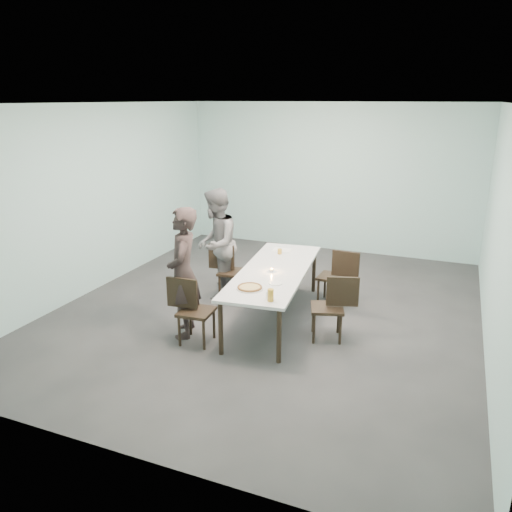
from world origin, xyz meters
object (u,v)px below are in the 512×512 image
at_px(diner_far, 216,244).
at_px(tealight, 272,270).
at_px(pizza, 250,288).
at_px(water_tumbler, 269,295).
at_px(chair_near_right, 334,303).
at_px(beer_glass, 271,295).
at_px(side_plate, 275,283).
at_px(chair_far_left, 228,267).
at_px(chair_far_right, 338,273).
at_px(table, 274,273).
at_px(diner_near, 183,273).
at_px(amber_tumbler, 280,251).
at_px(chair_near_left, 190,306).

xyz_separation_m(diner_far, tealight, (1.15, -0.59, -0.10)).
xyz_separation_m(pizza, water_tumbler, (0.34, -0.20, 0.03)).
bearing_deg(chair_near_right, water_tumbler, 31.37).
bearing_deg(chair_near_right, beer_glass, 36.09).
bearing_deg(side_plate, water_tumbler, -78.25).
height_order(water_tumbler, tealight, water_tumbler).
height_order(chair_far_left, chair_far_right, same).
bearing_deg(side_plate, tealight, 116.47).
bearing_deg(chair_far_left, diner_far, 176.59).
distance_m(pizza, water_tumbler, 0.39).
xyz_separation_m(table, diner_near, (-0.94, -0.91, 0.18)).
relative_size(tealight, amber_tumbler, 0.70).
relative_size(table, water_tumbler, 29.77).
bearing_deg(chair_near_right, tealight, -29.10).
height_order(chair_far_left, water_tumbler, chair_far_left).
height_order(chair_far_left, side_plate, chair_far_left).
distance_m(chair_far_right, amber_tumbler, 0.96).
height_order(chair_far_left, chair_near_right, same).
bearing_deg(side_plate, table, 111.42).
xyz_separation_m(diner_far, side_plate, (1.36, -1.00, -0.12)).
distance_m(chair_near_left, pizza, 0.82).
xyz_separation_m(water_tumbler, amber_tumbler, (-0.48, 1.75, -0.01)).
xyz_separation_m(chair_far_left, pizza, (0.92, -1.32, 0.27)).
bearing_deg(pizza, tealight, 87.67).
height_order(chair_far_left, amber_tumbler, chair_far_left).
bearing_deg(chair_near_left, chair_near_right, 20.22).
bearing_deg(beer_glass, tealight, 109.72).
xyz_separation_m(chair_far_left, beer_glass, (1.31, -1.59, 0.32)).
relative_size(table, diner_far, 1.53).
distance_m(table, amber_tumbler, 0.76).
relative_size(diner_far, side_plate, 9.70).
height_order(chair_near_right, tealight, chair_near_right).
bearing_deg(side_plate, amber_tumbler, 106.91).
relative_size(diner_far, tealight, 31.19).
xyz_separation_m(side_plate, amber_tumbler, (-0.38, 1.25, 0.04)).
xyz_separation_m(chair_far_right, pizza, (-0.76, -1.69, 0.27)).
bearing_deg(pizza, side_plate, 52.22).
relative_size(chair_near_left, diner_far, 0.50).
relative_size(chair_far_left, chair_near_right, 1.00).
height_order(chair_near_right, water_tumbler, chair_near_right).
height_order(chair_far_right, diner_near, diner_near).
relative_size(diner_near, tealight, 31.28).
xyz_separation_m(table, tealight, (-0.00, -0.10, 0.08)).
distance_m(chair_far_left, diner_near, 1.46).
bearing_deg(chair_far_left, water_tumbler, -56.64).
xyz_separation_m(diner_far, water_tumbler, (1.46, -1.50, -0.08)).
distance_m(table, side_plate, 0.56).
height_order(diner_far, beer_glass, diner_far).
distance_m(chair_far_left, pizza, 1.63).
height_order(side_plate, water_tumbler, water_tumbler).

